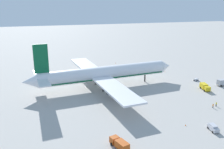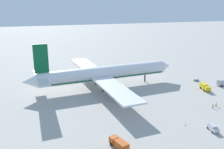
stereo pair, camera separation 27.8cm
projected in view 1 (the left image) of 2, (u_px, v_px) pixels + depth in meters
ground_plane at (105, 87)px, 119.84m from camera, size 600.00×600.00×0.00m
airliner at (102, 74)px, 117.54m from camera, size 72.63×73.76×22.17m
service_truck_1 at (223, 82)px, 120.76m from camera, size 5.73×2.59×3.15m
service_truck_2 at (120, 143)px, 70.27m from camera, size 4.34×7.08×2.45m
service_truck_3 at (205, 87)px, 115.50m from camera, size 3.47×6.85×2.60m
service_van at (213, 128)px, 79.68m from camera, size 2.46×4.58×1.97m
baggage_cart_0 at (196, 79)px, 128.69m from camera, size 3.31×2.33×1.17m
ground_worker_0 at (213, 106)px, 96.39m from camera, size 0.56×0.56×1.68m
ground_worker_1 at (216, 104)px, 97.73m from camera, size 0.43×0.43×1.79m
ground_worker_2 at (200, 84)px, 121.35m from camera, size 0.57×0.57×1.78m
traffic_cone_0 at (116, 63)px, 163.25m from camera, size 0.36×0.36×0.55m
traffic_cone_1 at (186, 125)px, 82.97m from camera, size 0.36×0.36×0.55m
traffic_cone_2 at (165, 72)px, 143.93m from camera, size 0.36×0.36×0.55m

